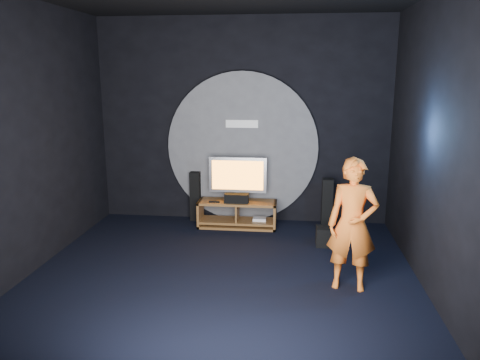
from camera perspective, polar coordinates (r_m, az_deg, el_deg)
name	(u,v)px	position (r m, az deg, el deg)	size (l,w,h in m)	color
floor	(221,277)	(6.14, -2.28, -11.79)	(5.00, 5.00, 0.00)	black
back_wall	(243,121)	(8.10, 0.32, 7.15)	(5.00, 0.04, 3.50)	black
front_wall	(164,195)	(3.24, -9.29, -1.87)	(5.00, 0.04, 3.50)	black
left_wall	(24,139)	(6.51, -24.81, 4.54)	(0.04, 5.00, 3.50)	black
right_wall	(436,146)	(5.80, 22.82, 3.83)	(0.04, 5.00, 3.50)	black
wall_disc_panel	(242,148)	(8.10, 0.27, 3.96)	(2.60, 0.11, 2.60)	#515156
media_console	(238,216)	(7.97, -0.28, -4.36)	(1.32, 0.45, 0.45)	brown
tv	(238,177)	(7.87, -0.28, 0.37)	(0.97, 0.22, 0.74)	#A7A8AF
center_speaker	(237,198)	(7.79, -0.42, -2.25)	(0.40, 0.15, 0.15)	black
remote	(214,202)	(7.84, -3.16, -2.66)	(0.18, 0.05, 0.02)	black
tower_speaker_left	(196,196)	(8.31, -5.43, -1.95)	(0.18, 0.19, 0.88)	black
tower_speaker_right	(327,205)	(7.87, 10.56, -2.97)	(0.18, 0.19, 0.88)	black
subwoofer	(325,236)	(7.25, 10.30, -6.78)	(0.26, 0.26, 0.29)	black
player	(352,225)	(5.74, 13.55, -5.32)	(0.59, 0.38, 1.61)	orange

